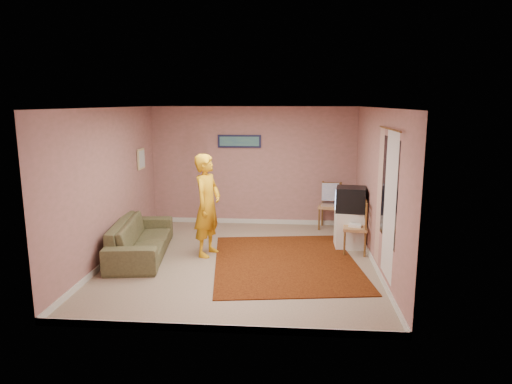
# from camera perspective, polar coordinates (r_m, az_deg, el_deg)

# --- Properties ---
(ground) EXTENTS (5.00, 5.00, 0.00)m
(ground) POSITION_cam_1_polar(r_m,az_deg,el_deg) (7.94, -1.89, -8.61)
(ground) COLOR tan
(ground) RESTS_ON ground
(wall_back) EXTENTS (4.50, 0.02, 2.60)m
(wall_back) POSITION_cam_1_polar(r_m,az_deg,el_deg) (10.06, -0.35, 3.24)
(wall_back) COLOR #AA7072
(wall_back) RESTS_ON ground
(wall_front) EXTENTS (4.50, 0.02, 2.60)m
(wall_front) POSITION_cam_1_polar(r_m,az_deg,el_deg) (5.19, -5.07, -4.38)
(wall_front) COLOR #AA7072
(wall_front) RESTS_ON ground
(wall_left) EXTENTS (0.02, 5.00, 2.60)m
(wall_left) POSITION_cam_1_polar(r_m,az_deg,el_deg) (8.17, -17.84, 0.85)
(wall_left) COLOR #AA7072
(wall_left) RESTS_ON ground
(wall_right) EXTENTS (0.02, 5.00, 2.60)m
(wall_right) POSITION_cam_1_polar(r_m,az_deg,el_deg) (7.69, 14.96, 0.39)
(wall_right) COLOR #AA7072
(wall_right) RESTS_ON ground
(ceiling) EXTENTS (4.50, 5.00, 0.02)m
(ceiling) POSITION_cam_1_polar(r_m,az_deg,el_deg) (7.48, -2.02, 10.49)
(ceiling) COLOR white
(ceiling) RESTS_ON wall_back
(baseboard_back) EXTENTS (4.50, 0.02, 0.10)m
(baseboard_back) POSITION_cam_1_polar(r_m,az_deg,el_deg) (10.30, -0.35, -3.67)
(baseboard_back) COLOR silver
(baseboard_back) RESTS_ON ground
(baseboard_front) EXTENTS (4.50, 0.02, 0.10)m
(baseboard_front) POSITION_cam_1_polar(r_m,az_deg,el_deg) (5.66, -4.82, -16.63)
(baseboard_front) COLOR silver
(baseboard_front) RESTS_ON ground
(baseboard_left) EXTENTS (0.02, 5.00, 0.10)m
(baseboard_left) POSITION_cam_1_polar(r_m,az_deg,el_deg) (8.47, -17.27, -7.50)
(baseboard_left) COLOR silver
(baseboard_left) RESTS_ON ground
(baseboard_right) EXTENTS (0.02, 5.00, 0.10)m
(baseboard_right) POSITION_cam_1_polar(r_m,az_deg,el_deg) (8.00, 14.43, -8.43)
(baseboard_right) COLOR silver
(baseboard_right) RESTS_ON ground
(window) EXTENTS (0.01, 1.10, 1.50)m
(window) POSITION_cam_1_polar(r_m,az_deg,el_deg) (6.79, 16.31, 0.22)
(window) COLOR black
(window) RESTS_ON wall_right
(curtain_sheer) EXTENTS (0.01, 0.75, 2.10)m
(curtain_sheer) POSITION_cam_1_polar(r_m,az_deg,el_deg) (6.68, 16.35, -1.71)
(curtain_sheer) COLOR white
(curtain_sheer) RESTS_ON wall_right
(curtain_floral) EXTENTS (0.01, 0.35, 2.10)m
(curtain_floral) POSITION_cam_1_polar(r_m,az_deg,el_deg) (7.35, 15.15, -0.50)
(curtain_floral) COLOR beige
(curtain_floral) RESTS_ON wall_right
(curtain_rod) EXTENTS (0.02, 1.40, 0.02)m
(curtain_rod) POSITION_cam_1_polar(r_m,az_deg,el_deg) (6.68, 16.35, 7.57)
(curtain_rod) COLOR brown
(curtain_rod) RESTS_ON wall_right
(picture_back) EXTENTS (0.95, 0.04, 0.28)m
(picture_back) POSITION_cam_1_polar(r_m,az_deg,el_deg) (10.00, -2.10, 6.36)
(picture_back) COLOR #131435
(picture_back) RESTS_ON wall_back
(picture_left) EXTENTS (0.04, 0.38, 0.42)m
(picture_left) POSITION_cam_1_polar(r_m,az_deg,el_deg) (9.60, -14.16, 4.03)
(picture_left) COLOR #C9BC8A
(picture_left) RESTS_ON wall_left
(area_rug) EXTENTS (2.76, 3.27, 0.02)m
(area_rug) POSITION_cam_1_polar(r_m,az_deg,el_deg) (7.89, 3.69, -8.71)
(area_rug) COLOR black
(area_rug) RESTS_ON ground
(tv_cabinet) EXTENTS (0.54, 0.49, 0.69)m
(tv_cabinet) POSITION_cam_1_polar(r_m,az_deg,el_deg) (8.77, 11.61, -4.58)
(tv_cabinet) COLOR white
(tv_cabinet) RESTS_ON ground
(crt_tv) EXTENTS (0.60, 0.55, 0.46)m
(crt_tv) POSITION_cam_1_polar(r_m,az_deg,el_deg) (8.63, 11.73, -0.91)
(crt_tv) COLOR black
(crt_tv) RESTS_ON tv_cabinet
(chair_a) EXTENTS (0.54, 0.53, 0.54)m
(chair_a) POSITION_cam_1_polar(r_m,az_deg,el_deg) (9.88, 9.25, -1.11)
(chair_a) COLOR #AB7D53
(chair_a) RESTS_ON ground
(dvd_player) EXTENTS (0.38, 0.30, 0.06)m
(dvd_player) POSITION_cam_1_polar(r_m,az_deg,el_deg) (9.90, 9.24, -1.50)
(dvd_player) COLOR silver
(dvd_player) RESTS_ON chair_a
(blue_throw) EXTENTS (0.36, 0.05, 0.38)m
(blue_throw) POSITION_cam_1_polar(r_m,az_deg,el_deg) (9.85, 9.29, 0.01)
(blue_throw) COLOR #899FE0
(blue_throw) RESTS_ON chair_a
(chair_b) EXTENTS (0.46, 0.48, 0.53)m
(chair_b) POSITION_cam_1_polar(r_m,az_deg,el_deg) (8.36, 12.32, -3.61)
(chair_b) COLOR #AB7D53
(chair_b) RESTS_ON ground
(game_console) EXTENTS (0.26, 0.21, 0.04)m
(game_console) POSITION_cam_1_polar(r_m,az_deg,el_deg) (8.38, 12.30, -4.10)
(game_console) COLOR silver
(game_console) RESTS_ON chair_b
(sofa) EXTENTS (1.14, 2.28, 0.64)m
(sofa) POSITION_cam_1_polar(r_m,az_deg,el_deg) (8.37, -14.18, -5.61)
(sofa) COLOR brown
(sofa) RESTS_ON ground
(person) EXTENTS (0.60, 0.76, 1.81)m
(person) POSITION_cam_1_polar(r_m,az_deg,el_deg) (8.06, -6.09, -1.66)
(person) COLOR gold
(person) RESTS_ON ground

